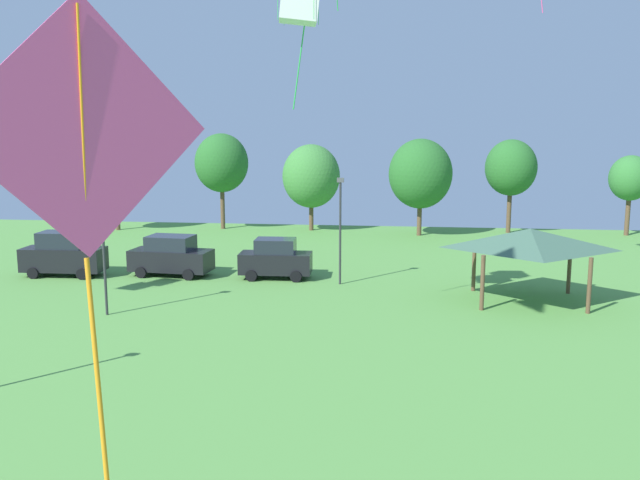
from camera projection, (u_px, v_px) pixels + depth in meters
The scene contains 13 objects.
kite_flying_6 at pixel (84, 146), 6.38m from camera, with size 1.86×1.68×4.98m.
parked_car_leftmost at pixel (64, 254), 38.54m from camera, with size 4.66×2.05×2.56m.
parked_car_second_from_left at pixel (171, 256), 38.63m from camera, with size 4.76×2.41×2.32m.
parked_car_third_from_left at pixel (276, 259), 37.91m from camera, with size 4.06×2.04×2.26m.
park_pavilion at pixel (530, 239), 32.59m from camera, with size 6.17×4.90×3.60m.
light_post_1 at pixel (103, 241), 30.17m from camera, with size 0.36×0.20×5.97m.
light_post_2 at pixel (340, 224), 36.16m from camera, with size 0.36×0.20×5.77m.
treeline_tree_0 at pixel (115, 168), 55.23m from camera, with size 4.15×4.15×7.40m.
treeline_tree_1 at pixel (222, 163), 55.81m from camera, with size 4.40×4.40×7.91m.
treeline_tree_2 at pixel (311, 176), 55.15m from camera, with size 4.70×4.70×7.05m.
treeline_tree_3 at pixel (420, 174), 52.44m from camera, with size 4.91×4.91×7.54m.
treeline_tree_4 at pixel (511, 168), 53.73m from camera, with size 4.06×4.06×7.46m.
treeline_tree_5 at pixel (630, 178), 52.52m from camera, with size 3.20×3.20×6.27m.
Camera 1 is at (1.94, 2.16, 8.43)m, focal length 38.00 mm.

